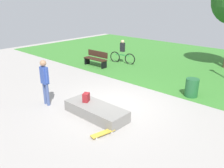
# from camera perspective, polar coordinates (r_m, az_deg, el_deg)

# --- Properties ---
(ground_plane) EXTENTS (28.00, 28.00, 0.00)m
(ground_plane) POSITION_cam_1_polar(r_m,az_deg,el_deg) (9.19, 0.47, -5.14)
(ground_plane) COLOR #9E9993
(grass_lawn) EXTENTS (26.60, 11.63, 0.01)m
(grass_lawn) POSITION_cam_1_polar(r_m,az_deg,el_deg) (15.89, 20.68, 4.56)
(grass_lawn) COLOR #387A2D
(grass_lawn) RESTS_ON ground_plane
(concrete_ledge) EXTENTS (2.40, 0.94, 0.39)m
(concrete_ledge) POSITION_cam_1_polar(r_m,az_deg,el_deg) (8.31, -3.94, -6.56)
(concrete_ledge) COLOR gray
(concrete_ledge) RESTS_ON ground_plane
(backpack_on_ledge) EXTENTS (0.31, 0.34, 0.32)m
(backpack_on_ledge) POSITION_cam_1_polar(r_m,az_deg,el_deg) (8.52, -6.34, -3.28)
(backpack_on_ledge) COLOR maroon
(backpack_on_ledge) RESTS_ON concrete_ledge
(skater_performing_trick) EXTENTS (0.43, 0.24, 1.80)m
(skater_performing_trick) POSITION_cam_1_polar(r_m,az_deg,el_deg) (9.20, -16.13, 1.21)
(skater_performing_trick) COLOR #3F5184
(skater_performing_trick) RESTS_ON ground_plane
(skateboard_by_ledge) EXTENTS (0.36, 0.82, 0.08)m
(skateboard_by_ledge) POSITION_cam_1_polar(r_m,az_deg,el_deg) (7.28, -2.26, -11.89)
(skateboard_by_ledge) COLOR gold
(skateboard_by_ledge) RESTS_ON ground_plane
(park_bench_near_path) EXTENTS (1.61, 0.51, 0.91)m
(park_bench_near_path) POSITION_cam_1_polar(r_m,az_deg,el_deg) (14.42, -3.92, 6.29)
(park_bench_near_path) COLOR #331E14
(park_bench_near_path) RESTS_ON ground_plane
(trash_bin) EXTENTS (0.55, 0.55, 0.79)m
(trash_bin) POSITION_cam_1_polar(r_m,az_deg,el_deg) (10.40, 18.91, -0.84)
(trash_bin) COLOR #1E592D
(trash_bin) RESTS_ON ground_plane
(cyclist_on_bicycle) EXTENTS (1.80, 0.39, 1.52)m
(cyclist_on_bicycle) POSITION_cam_1_polar(r_m,az_deg,el_deg) (15.03, 2.56, 7.49)
(cyclist_on_bicycle) COLOR black
(cyclist_on_bicycle) RESTS_ON ground_plane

